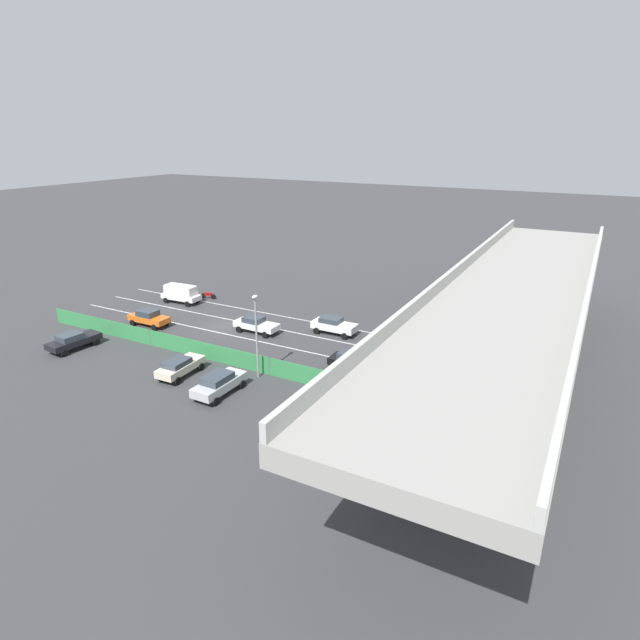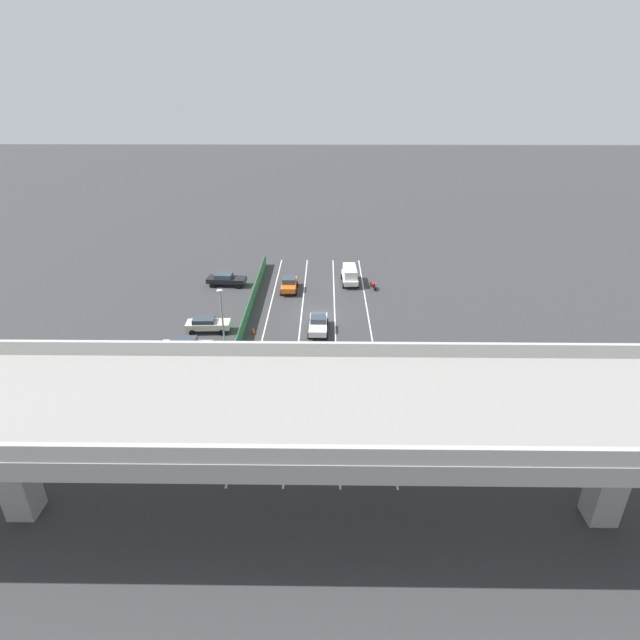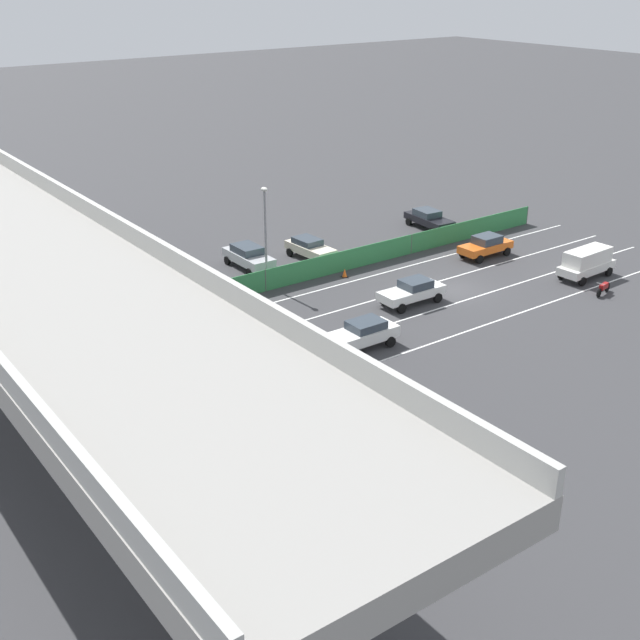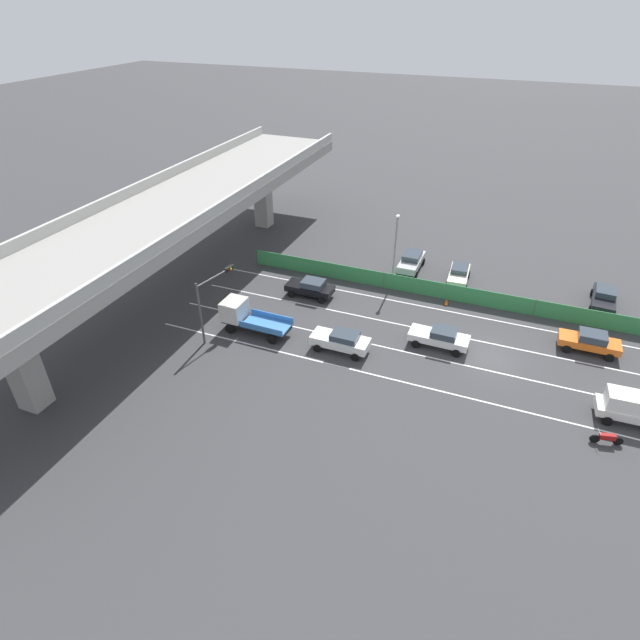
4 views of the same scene
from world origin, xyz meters
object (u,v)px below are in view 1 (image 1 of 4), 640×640
(motorcycle, at_px, (208,295))
(traffic_cone, at_px, (219,353))
(car_taxi_orange, at_px, (149,317))
(parked_wagon_silver, at_px, (219,383))
(parked_sedan_dark, at_px, (73,340))
(car_hatchback_white, at_px, (334,325))
(car_sedan_white, at_px, (256,324))
(parked_sedan_cream, at_px, (180,366))
(car_sedan_black, at_px, (354,361))
(traffic_light, at_px, (441,307))
(flatbed_truck_blue, at_px, (415,336))
(street_lamp, at_px, (256,328))
(car_van_white, at_px, (181,293))

(motorcycle, relative_size, traffic_cone, 3.11)
(car_taxi_orange, distance_m, parked_wagon_silver, 17.99)
(parked_sedan_dark, xyz_separation_m, traffic_cone, (-5.03, 12.83, -0.58))
(car_hatchback_white, distance_m, motorcycle, 18.67)
(car_sedan_white, distance_m, parked_sedan_cream, 11.14)
(car_sedan_white, height_order, motorcycle, car_sedan_white)
(car_sedan_black, height_order, car_sedan_white, car_sedan_black)
(motorcycle, bearing_deg, traffic_light, 87.06)
(car_hatchback_white, bearing_deg, traffic_light, 99.31)
(car_taxi_orange, height_order, parked_wagon_silver, parked_wagon_silver)
(car_hatchback_white, distance_m, car_sedan_white, 7.70)
(flatbed_truck_blue, height_order, street_lamp, street_lamp)
(car_van_white, bearing_deg, traffic_cone, 53.47)
(street_lamp, bearing_deg, parked_wagon_silver, -13.10)
(car_sedan_white, xyz_separation_m, traffic_cone, (6.48, 0.57, -0.59))
(parked_sedan_dark, bearing_deg, car_taxi_orange, 169.42)
(car_taxi_orange, bearing_deg, flatbed_truck_blue, 105.29)
(car_hatchback_white, height_order, street_lamp, street_lamp)
(car_taxi_orange, bearing_deg, motorcycle, -176.16)
(car_sedan_black, xyz_separation_m, parked_sedan_dark, (8.01, -24.59, -0.03))
(car_sedan_black, relative_size, flatbed_truck_blue, 0.76)
(car_sedan_white, xyz_separation_m, motorcycle, (-6.45, -11.47, -0.42))
(flatbed_truck_blue, relative_size, street_lamp, 0.82)
(car_hatchback_white, height_order, parked_sedan_dark, car_hatchback_white)
(car_hatchback_white, relative_size, flatbed_truck_blue, 0.79)
(car_van_white, xyz_separation_m, traffic_light, (-1.28, 30.14, 2.65))
(parked_sedan_dark, height_order, parked_wagon_silver, parked_wagon_silver)
(car_van_white, height_order, car_taxi_orange, car_van_white)
(car_sedan_black, height_order, traffic_light, traffic_light)
(parked_wagon_silver, bearing_deg, car_taxi_orange, -118.03)
(car_sedan_white, height_order, flatbed_truck_blue, flatbed_truck_blue)
(car_van_white, bearing_deg, car_hatchback_white, 88.97)
(flatbed_truck_blue, distance_m, motorcycle, 26.88)
(car_taxi_orange, relative_size, parked_sedan_dark, 0.91)
(car_hatchback_white, relative_size, parked_sedan_dark, 0.93)
(car_hatchback_white, height_order, parked_wagon_silver, parked_wagon_silver)
(motorcycle, bearing_deg, car_van_white, -31.79)
(car_taxi_orange, xyz_separation_m, parked_sedan_cream, (7.47, 11.07, -0.02))
(car_van_white, height_order, car_sedan_black, car_van_white)
(parked_sedan_cream, xyz_separation_m, street_lamp, (-2.86, 5.71, 3.37))
(traffic_light, bearing_deg, traffic_cone, -55.04)
(car_taxi_orange, bearing_deg, car_van_white, -162.10)
(parked_wagon_silver, bearing_deg, traffic_cone, -141.31)
(motorcycle, distance_m, parked_sedan_cream, 21.15)
(car_hatchback_white, height_order, motorcycle, car_hatchback_white)
(parked_sedan_cream, bearing_deg, car_sedan_white, -178.54)
(car_hatchback_white, xyz_separation_m, flatbed_truck_blue, (-0.11, 8.29, 0.35))
(motorcycle, bearing_deg, parked_sedan_cream, 33.76)
(car_van_white, xyz_separation_m, street_lamp, (11.97, 19.16, 3.05))
(car_van_white, relative_size, parked_sedan_cream, 1.07)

